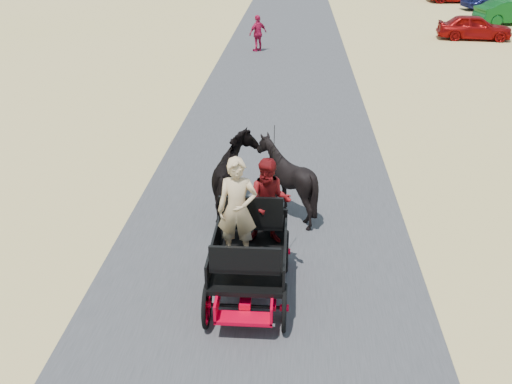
# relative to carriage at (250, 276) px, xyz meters

# --- Properties ---
(ground) EXTENTS (140.00, 140.00, 0.00)m
(ground) POSITION_rel_carriage_xyz_m (0.14, 1.63, -0.36)
(ground) COLOR tan
(road) EXTENTS (6.00, 140.00, 0.01)m
(road) POSITION_rel_carriage_xyz_m (0.14, 1.63, -0.35)
(road) COLOR #38383A
(road) RESTS_ON ground
(carriage) EXTENTS (1.30, 2.40, 0.72)m
(carriage) POSITION_rel_carriage_xyz_m (0.00, 0.00, 0.00)
(carriage) COLOR black
(carriage) RESTS_ON ground
(horse_left) EXTENTS (0.91, 2.01, 1.70)m
(horse_left) POSITION_rel_carriage_xyz_m (-0.55, 3.00, 0.49)
(horse_left) COLOR black
(horse_left) RESTS_ON ground
(horse_right) EXTENTS (1.37, 1.54, 1.70)m
(horse_right) POSITION_rel_carriage_xyz_m (0.55, 3.00, 0.49)
(horse_right) COLOR black
(horse_right) RESTS_ON ground
(driver_man) EXTENTS (0.66, 0.43, 1.80)m
(driver_man) POSITION_rel_carriage_xyz_m (-0.20, 0.05, 1.26)
(driver_man) COLOR tan
(driver_man) RESTS_ON carriage
(passenger_woman) EXTENTS (0.77, 0.60, 1.58)m
(passenger_woman) POSITION_rel_carriage_xyz_m (0.30, 0.60, 1.15)
(passenger_woman) COLOR #660C0F
(passenger_woman) RESTS_ON carriage
(pedestrian) EXTENTS (1.04, 0.98, 1.73)m
(pedestrian) POSITION_rel_carriage_xyz_m (-1.17, 19.96, 0.50)
(pedestrian) COLOR #AD133D
(pedestrian) RESTS_ON ground
(car_a) EXTENTS (3.95, 1.89, 1.30)m
(car_a) POSITION_rel_carriage_xyz_m (10.17, 23.75, 0.29)
(car_a) COLOR maroon
(car_a) RESTS_ON ground
(car_c) EXTENTS (4.93, 2.71, 1.35)m
(car_c) POSITION_rel_carriage_xyz_m (14.60, 34.90, 0.32)
(car_c) COLOR navy
(car_c) RESTS_ON ground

